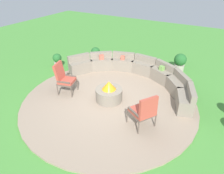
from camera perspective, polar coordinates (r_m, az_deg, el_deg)
The scene contains 9 objects.
ground_plane at distance 6.76m, azimuth -0.85°, elevation -4.03°, with size 24.00×24.00×0.00m, color #478C38.
patio_circle at distance 6.74m, azimuth -0.85°, elevation -3.82°, with size 5.69×5.69×0.06m, color gray.
fire_pit at distance 6.58m, azimuth -0.87°, elevation -1.69°, with size 0.88×0.88×0.70m.
curved_stone_bench at distance 7.86m, azimuth 6.70°, elevation 4.14°, with size 5.10×2.39×0.73m.
lounge_chair_front_left at distance 7.03m, azimuth -13.43°, elevation 2.52°, with size 0.70×0.66×1.11m.
lounge_chair_front_right at distance 5.43m, azimuth 9.04°, elevation -6.59°, with size 0.80×0.81×1.02m.
potted_plant_0 at distance 9.12m, azimuth -15.21°, elevation 7.23°, with size 0.38×0.38×0.68m.
potted_plant_3 at distance 9.06m, azimuth 18.72°, elevation 6.82°, with size 0.51×0.51×0.77m.
potted_plant_4 at distance 9.49m, azimuth -4.66°, elevation 9.20°, with size 0.42×0.42×0.71m.
Camera 1 is at (2.84, -4.76, 3.86)m, focal length 32.26 mm.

